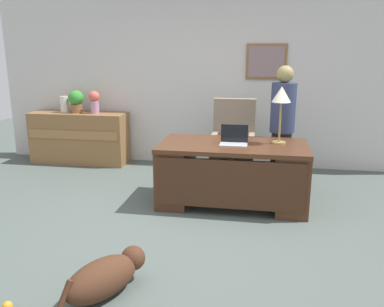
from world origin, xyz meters
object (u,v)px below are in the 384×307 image
at_px(desk_lamp, 281,98).
at_px(laptop, 234,140).
at_px(vase_empty, 64,104).
at_px(dog_toy_ball, 7,306).
at_px(credenza, 80,138).
at_px(armchair, 233,145).
at_px(vase_with_flowers, 94,101).
at_px(person_standing, 282,128).
at_px(desk, 232,172).
at_px(dog_lying, 105,276).
at_px(potted_plant, 76,100).

bearing_deg(desk_lamp, laptop, -166.77).
relative_size(vase_empty, dog_toy_ball, 3.55).
relative_size(credenza, armchair, 1.37).
bearing_deg(vase_with_flowers, laptop, -31.57).
bearing_deg(vase_with_flowers, dog_toy_ball, -76.67).
xyz_separation_m(person_standing, laptop, (-0.58, -0.66, -0.04)).
distance_m(person_standing, dog_toy_ball, 3.72).
distance_m(desk, dog_lying, 2.21).
height_order(credenza, potted_plant, potted_plant).
xyz_separation_m(laptop, vase_with_flowers, (-2.34, 1.44, 0.23)).
distance_m(armchair, potted_plant, 2.67).
distance_m(laptop, vase_with_flowers, 2.76).
height_order(desk, dog_lying, desk).
bearing_deg(dog_toy_ball, potted_plant, 107.69).
bearing_deg(credenza, person_standing, -13.61).
distance_m(desk, vase_with_flowers, 2.82).
bearing_deg(credenza, dog_lying, -62.34).
distance_m(vase_empty, potted_plant, 0.22).
relative_size(laptop, vase_empty, 1.22).
height_order(credenza, armchair, armchair).
relative_size(desk, person_standing, 1.06).
bearing_deg(person_standing, dog_lying, -117.30).
relative_size(person_standing, vase_empty, 6.25).
height_order(armchair, laptop, armchair).
distance_m(vase_with_flowers, potted_plant, 0.31).
xyz_separation_m(credenza, armchair, (2.57, -0.45, 0.09)).
height_order(person_standing, vase_empty, person_standing).
relative_size(credenza, vase_empty, 6.03).
bearing_deg(laptop, credenza, 151.41).
bearing_deg(desk_lamp, dog_lying, -121.73).
distance_m(laptop, desk_lamp, 0.72).
height_order(laptop, potted_plant, potted_plant).
bearing_deg(vase_with_flowers, desk_lamp, -24.67).
relative_size(armchair, potted_plant, 3.20).
xyz_separation_m(desk, armchair, (-0.07, 1.00, 0.10)).
xyz_separation_m(credenza, laptop, (2.64, -1.44, 0.39)).
xyz_separation_m(dog_lying, vase_empty, (-2.05, 3.48, 0.81)).
xyz_separation_m(desk, laptop, (0.01, 0.00, 0.40)).
height_order(dog_lying, potted_plant, potted_plant).
bearing_deg(desk, credenza, 151.24).
xyz_separation_m(laptop, desk_lamp, (0.52, 0.12, 0.48)).
bearing_deg(potted_plant, vase_empty, 180.00).
height_order(vase_with_flowers, dog_toy_ball, vase_with_flowers).
bearing_deg(vase_with_flowers, armchair, -11.22).
relative_size(person_standing, potted_plant, 4.56).
height_order(person_standing, desk_lamp, person_standing).
bearing_deg(potted_plant, credenza, -5.06).
bearing_deg(potted_plant, vase_with_flowers, 0.00).
bearing_deg(laptop, person_standing, 48.70).
xyz_separation_m(person_standing, potted_plant, (-3.23, 0.78, 0.19)).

